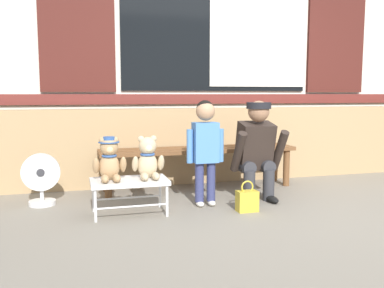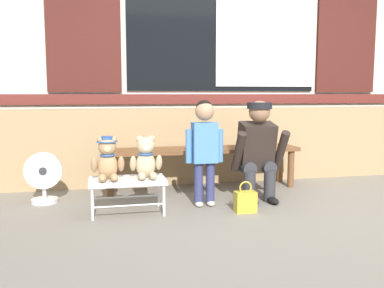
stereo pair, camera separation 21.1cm
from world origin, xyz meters
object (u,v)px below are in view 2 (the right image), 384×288
Objects in this scene: wooden_bench_long at (202,154)px; child_standing at (205,141)px; floor_fan at (44,178)px; adult_crouching at (258,150)px; handbag_on_ground at (245,201)px; small_display_bench at (127,183)px; teddy_bear_with_hat at (108,159)px; teddy_bear_plain at (146,159)px.

child_standing reaches higher than wooden_bench_long.
child_standing is 2.00× the size of floor_fan.
adult_crouching is at bearing 9.72° from child_standing.
handbag_on_ground is at bearing -43.96° from child_standing.
small_display_bench is 1.76× the size of teddy_bear_with_hat.
floor_fan reaches higher than handbag_on_ground.
adult_crouching reaches higher than floor_fan.
child_standing is 3.52× the size of handbag_on_ground.
floor_fan is at bearing 139.17° from teddy_bear_with_hat.
small_display_bench is (-0.84, -0.78, -0.11)m from wooden_bench_long.
wooden_bench_long is 5.78× the size of teddy_bear_plain.
wooden_bench_long reaches higher than handbag_on_ground.
small_display_bench is at bearing 169.05° from handbag_on_ground.
teddy_bear_with_hat is 0.38× the size of child_standing.
wooden_bench_long is 2.19× the size of child_standing.
child_standing is at bearing 5.88° from teddy_bear_with_hat.
wooden_bench_long is at bearing 37.72° from teddy_bear_with_hat.
teddy_bear_with_hat and teddy_bear_plain have the same top height.
child_standing is (0.86, 0.09, 0.12)m from teddy_bear_with_hat.
child_standing is 0.57m from adult_crouching.
teddy_bear_with_hat is (-1.00, -0.77, 0.10)m from wooden_bench_long.
small_display_bench is 0.78m from child_standing.
wooden_bench_long is at bearing 98.74° from handbag_on_ground.
wooden_bench_long is 3.28× the size of small_display_bench.
adult_crouching is at bearing -9.05° from floor_fan.
floor_fan is at bearing 164.05° from child_standing.
floor_fan is (-1.73, 0.69, 0.14)m from handbag_on_ground.
wooden_bench_long is 1.02m from handbag_on_ground.
wooden_bench_long is 4.37× the size of floor_fan.
handbag_on_ground is (0.83, -0.19, -0.37)m from teddy_bear_plain.
child_standing is at bearing 136.04° from handbag_on_ground.
teddy_bear_plain is (-0.68, -0.77, 0.09)m from wooden_bench_long.
teddy_bear_with_hat is at bearing 179.87° from teddy_bear_plain.
handbag_on_ground is (1.15, -0.19, -0.38)m from teddy_bear_with_hat.
small_display_bench is 0.26m from teddy_bear_with_hat.
teddy_bear_with_hat is at bearing 179.23° from small_display_bench.
wooden_bench_long is at bearing 78.18° from child_standing.
adult_crouching is 0.60m from handbag_on_ground.
teddy_bear_with_hat is at bearing -172.61° from adult_crouching.
wooden_bench_long is 1.04m from teddy_bear_plain.
floor_fan reaches higher than small_display_bench.
handbag_on_ground is at bearing -81.26° from wooden_bench_long.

